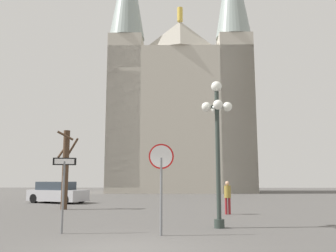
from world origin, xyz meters
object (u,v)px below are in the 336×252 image
Objects in this scene: street_lamp at (217,130)px; one_way_arrow_sign at (64,184)px; bare_tree at (66,167)px; stop_sign at (161,170)px; parked_car_near_silver at (57,193)px; cathedral at (180,104)px; pedestrian_walking at (228,194)px.

one_way_arrow_sign is at bearing -163.90° from street_lamp.
one_way_arrow_sign is 0.53× the size of bare_tree.
parked_car_near_silver is at bearing 119.74° from stop_sign.
parked_car_near_silver is (-10.17, 12.64, -2.75)m from street_lamp.
pedestrian_walking is at bearing -85.31° from cathedral.
parked_car_near_silver is at bearing 112.89° from bare_tree.
stop_sign is 7.25m from pedestrian_walking.
cathedral is 6.45× the size of street_lamp.
stop_sign is at bearing -91.05° from cathedral.
pedestrian_walking is (2.27, -27.67, -10.42)m from cathedral.
one_way_arrow_sign is (-3.14, 0.27, -0.43)m from stop_sign.
street_lamp is 3.33× the size of pedestrian_walking.
bare_tree is (-5.97, 9.05, 0.38)m from stop_sign.
bare_tree is (-7.92, 7.30, -1.11)m from street_lamp.
pedestrian_walking is at bearing -15.62° from bare_tree.
cathedral is at bearing 75.34° from bare_tree.
parked_car_near_silver is (-5.08, 14.11, -0.83)m from one_way_arrow_sign.
one_way_arrow_sign reaches higher than parked_car_near_silver.
bare_tree reaches higher than one_way_arrow_sign.
street_lamp reaches higher than stop_sign.
pedestrian_walking is (2.90, 6.57, -1.01)m from stop_sign.
street_lamp is at bearing -87.66° from cathedral.
cathedral is at bearing 88.95° from stop_sign.
parked_car_near_silver is at bearing -114.01° from cathedral.
one_way_arrow_sign is 0.45× the size of street_lamp.
stop_sign is 0.62× the size of bare_tree.
cathedral is 14.34× the size of one_way_arrow_sign.
street_lamp is 16.46m from parked_car_near_silver.
stop_sign is 1.17× the size of one_way_arrow_sign.
cathedral is at bearing 65.99° from parked_car_near_silver.
cathedral reaches higher than street_lamp.
street_lamp is 1.18× the size of bare_tree.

